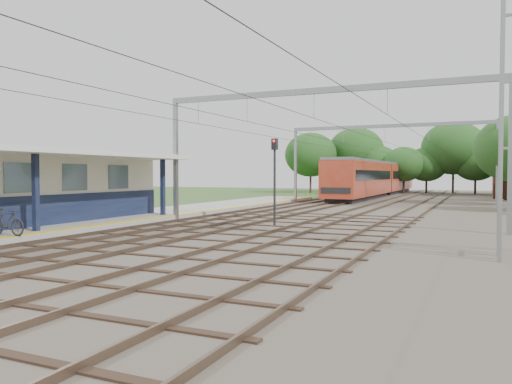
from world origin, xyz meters
The scene contains 12 objects.
ground centered at (0.00, 0.00, 0.00)m, with size 160.00×160.00×0.00m, color #2D4C1E.
ballast_bed centered at (4.00, 30.00, 0.05)m, with size 18.00×90.00×0.10m, color #473D33.
platform centered at (-7.50, 14.00, 0.17)m, with size 5.00×52.00×0.35m, color gray.
yellow_stripe centered at (-5.25, 14.00, 0.35)m, with size 0.45×52.00×0.01m, color yellow.
station_building centered at (-8.88, 7.00, 2.04)m, with size 3.41×18.00×3.40m.
canopy centered at (-7.77, 6.00, 3.64)m, with size 6.40×20.00×3.44m.
rail_tracks centered at (1.50, 30.00, 0.18)m, with size 11.80×88.00×0.15m.
catenary_system centered at (3.39, 25.28, 5.51)m, with size 17.22×88.00×7.00m.
tree_band centered at (3.84, 57.12, 4.92)m, with size 31.72×30.88×8.82m.
bicycle centered at (-5.60, 4.37, 0.88)m, with size 0.50×1.76×1.06m, color black.
train centered at (-0.50, 52.05, 2.27)m, with size 3.11×38.75×4.08m.
signal_post centered at (1.35, 14.34, 2.87)m, with size 0.35×0.31×4.50m.
Camera 1 is at (10.89, -8.97, 2.71)m, focal length 35.00 mm.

